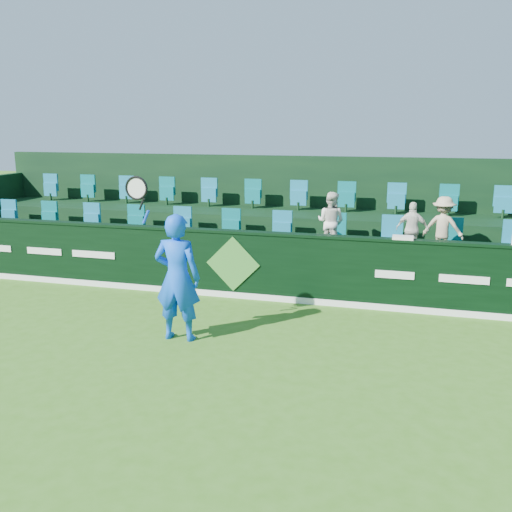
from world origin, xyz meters
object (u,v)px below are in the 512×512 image
(spectator_left, at_px, (331,222))
(spectator_right, at_px, (443,227))
(spectator_middle, at_px, (412,229))
(towel, at_px, (403,238))
(tennis_player, at_px, (177,277))

(spectator_left, bearing_deg, spectator_right, -163.06)
(spectator_left, relative_size, spectator_right, 1.02)
(spectator_right, bearing_deg, spectator_middle, 11.47)
(spectator_left, xyz_separation_m, towel, (1.48, -1.12, -0.04))
(tennis_player, distance_m, spectator_middle, 5.04)
(tennis_player, relative_size, spectator_left, 2.16)
(spectator_left, distance_m, spectator_right, 2.21)
(spectator_middle, bearing_deg, towel, 89.72)
(spectator_left, xyz_separation_m, spectator_middle, (1.64, 0.00, -0.07))
(tennis_player, bearing_deg, towel, 36.03)
(tennis_player, relative_size, spectator_right, 2.20)
(tennis_player, distance_m, spectator_left, 4.07)
(tennis_player, distance_m, towel, 4.19)
(spectator_middle, xyz_separation_m, spectator_right, (0.58, 0.00, 0.06))
(tennis_player, xyz_separation_m, towel, (3.38, 2.46, 0.35))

